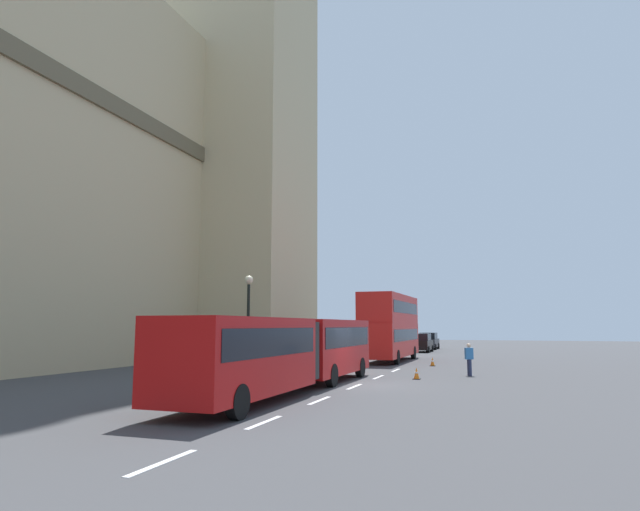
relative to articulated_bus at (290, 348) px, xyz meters
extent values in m
plane|color=#424244|center=(3.35, -1.99, -1.75)|extent=(160.00, 160.00, 0.00)
cube|color=silver|center=(-11.34, -1.99, -1.74)|extent=(2.20, 0.16, 0.01)
cube|color=silver|center=(-6.74, -1.99, -1.74)|extent=(2.20, 0.16, 0.01)
cube|color=silver|center=(-2.14, -1.99, -1.74)|extent=(2.20, 0.16, 0.01)
cube|color=silver|center=(2.46, -1.99, -1.74)|extent=(2.20, 0.16, 0.01)
cube|color=silver|center=(7.06, -1.99, -1.74)|extent=(2.20, 0.16, 0.01)
cube|color=silver|center=(11.66, -1.99, -1.74)|extent=(2.20, 0.16, 0.01)
cube|color=#C6B284|center=(22.48, 14.01, 27.63)|extent=(10.72, 10.72, 58.75)
cube|color=#B20F0F|center=(4.30, 0.01, -0.10)|extent=(7.71, 2.50, 2.50)
cube|color=black|center=(4.30, 0.01, 0.35)|extent=(7.09, 2.54, 0.90)
cube|color=#B20F0F|center=(-4.31, 0.01, -0.10)|extent=(7.71, 2.50, 2.50)
cube|color=black|center=(-4.31, 0.01, 0.35)|extent=(7.09, 2.54, 0.90)
cylinder|color=#2D2D2D|center=(0.00, 0.01, -0.10)|extent=(2.38, 2.38, 2.25)
cylinder|color=black|center=(6.77, -1.12, -1.25)|extent=(1.00, 0.30, 1.00)
cylinder|color=black|center=(1.99, -1.12, -1.25)|extent=(1.00, 0.30, 1.00)
cylinder|color=black|center=(-6.62, -1.12, -1.25)|extent=(1.00, 0.30, 1.00)
cube|color=red|center=(19.87, 0.01, -0.15)|extent=(10.76, 2.50, 2.40)
cube|color=black|center=(19.87, 0.01, 0.20)|extent=(9.68, 2.54, 0.84)
cube|color=red|center=(19.87, 0.01, 2.10)|extent=(10.55, 2.50, 2.10)
cube|color=black|center=(19.87, 0.01, 2.20)|extent=(9.68, 2.54, 0.84)
cylinder|color=black|center=(23.31, -1.12, -1.25)|extent=(1.00, 0.30, 1.00)
cylinder|color=black|center=(16.43, -1.12, -1.25)|extent=(1.00, 0.30, 1.00)
cube|color=black|center=(34.78, -0.07, -1.05)|extent=(4.40, 1.80, 0.90)
cube|color=black|center=(34.58, -0.07, -0.25)|extent=(2.46, 1.66, 0.70)
cylinder|color=black|center=(36.18, -0.88, -1.43)|extent=(0.64, 0.30, 0.64)
cylinder|color=black|center=(33.37, -0.88, -1.43)|extent=(0.64, 0.30, 0.64)
cube|color=black|center=(41.67, 0.13, -1.05)|extent=(4.40, 1.80, 0.90)
cube|color=black|center=(41.47, 0.13, -0.25)|extent=(2.46, 1.66, 0.70)
cylinder|color=black|center=(43.07, -0.68, -1.43)|extent=(0.64, 0.30, 0.64)
cylinder|color=black|center=(40.26, -0.68, -1.43)|extent=(0.64, 0.30, 0.64)
cube|color=black|center=(6.64, -4.02, -1.73)|extent=(0.36, 0.36, 0.03)
cone|color=orange|center=(6.64, -4.02, -1.44)|extent=(0.28, 0.28, 0.55)
cylinder|color=white|center=(6.64, -4.02, -1.41)|extent=(0.17, 0.17, 0.08)
cube|color=black|center=(15.84, -3.60, -1.73)|extent=(0.36, 0.36, 0.03)
cone|color=orange|center=(15.84, -3.60, -1.44)|extent=(0.28, 0.28, 0.55)
cylinder|color=white|center=(15.84, -3.60, -1.41)|extent=(0.17, 0.17, 0.08)
cylinder|color=black|center=(5.14, 4.51, -1.60)|extent=(0.32, 0.32, 0.30)
cylinder|color=black|center=(5.14, 4.51, 0.65)|extent=(0.16, 0.16, 4.80)
sphere|color=beige|center=(5.14, 4.51, 3.30)|extent=(0.44, 0.44, 0.44)
cylinder|color=#262D4C|center=(9.52, -6.33, -1.32)|extent=(0.16, 0.16, 0.86)
cylinder|color=#262D4C|center=(9.34, -6.42, -1.32)|extent=(0.16, 0.16, 0.86)
cube|color=#3372B2|center=(9.43, -6.37, -0.59)|extent=(0.39, 0.46, 0.60)
sphere|color=beige|center=(9.43, -6.37, -0.17)|extent=(0.22, 0.22, 0.22)
camera|label=1|loc=(-20.58, -8.41, 0.88)|focal=30.29mm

